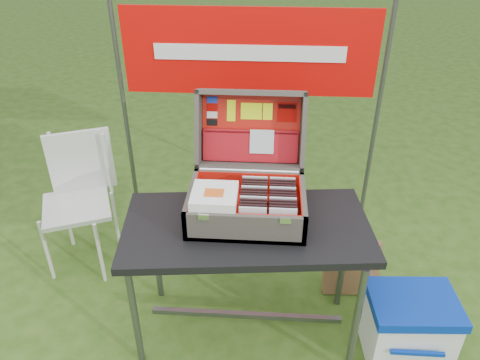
# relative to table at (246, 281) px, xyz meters

# --- Properties ---
(ground) EXTENTS (80.00, 80.00, 0.00)m
(ground) POSITION_rel_table_xyz_m (-0.05, -0.03, -0.38)
(ground) COLOR #2B4F12
(ground) RESTS_ON ground
(table) EXTENTS (1.27, 0.73, 0.76)m
(table) POSITION_rel_table_xyz_m (0.00, 0.00, 0.00)
(table) COLOR black
(table) RESTS_ON ground
(table_top) EXTENTS (1.27, 0.73, 0.04)m
(table_top) POSITION_rel_table_xyz_m (0.00, 0.00, 0.36)
(table_top) COLOR black
(table_top) RESTS_ON ground
(table_leg_fl) EXTENTS (0.04, 0.04, 0.72)m
(table_leg_fl) POSITION_rel_table_xyz_m (-0.55, -0.24, -0.02)
(table_leg_fl) COLOR #59595B
(table_leg_fl) RESTS_ON ground
(table_leg_fr) EXTENTS (0.04, 0.04, 0.72)m
(table_leg_fr) POSITION_rel_table_xyz_m (0.55, -0.24, -0.02)
(table_leg_fr) COLOR #59595B
(table_leg_fr) RESTS_ON ground
(table_leg_bl) EXTENTS (0.04, 0.04, 0.72)m
(table_leg_bl) POSITION_rel_table_xyz_m (-0.55, 0.24, -0.02)
(table_leg_bl) COLOR #59595B
(table_leg_bl) RESTS_ON ground
(table_leg_br) EXTENTS (0.04, 0.04, 0.72)m
(table_leg_br) POSITION_rel_table_xyz_m (0.55, 0.24, -0.02)
(table_leg_br) COLOR #59595B
(table_leg_br) RESTS_ON ground
(table_brace) EXTENTS (1.06, 0.03, 0.03)m
(table_brace) POSITION_rel_table_xyz_m (0.00, -0.00, -0.26)
(table_brace) COLOR #59595B
(table_brace) RESTS_ON ground
(suitcase) EXTENTS (0.57, 0.57, 0.52)m
(suitcase) POSITION_rel_table_xyz_m (-0.00, 0.12, 0.64)
(suitcase) COLOR #565147
(suitcase) RESTS_ON table
(suitcase_base_bottom) EXTENTS (0.57, 0.41, 0.02)m
(suitcase_base_bottom) POSITION_rel_table_xyz_m (-0.00, 0.06, 0.39)
(suitcase_base_bottom) COLOR #565147
(suitcase_base_bottom) RESTS_ON table_top
(suitcase_base_wall_front) EXTENTS (0.57, 0.02, 0.15)m
(suitcase_base_wall_front) POSITION_rel_table_xyz_m (-0.00, -0.14, 0.46)
(suitcase_base_wall_front) COLOR #565147
(suitcase_base_wall_front) RESTS_ON table_top
(suitcase_base_wall_back) EXTENTS (0.57, 0.02, 0.15)m
(suitcase_base_wall_back) POSITION_rel_table_xyz_m (-0.00, 0.25, 0.46)
(suitcase_base_wall_back) COLOR #565147
(suitcase_base_wall_back) RESTS_ON table_top
(suitcase_base_wall_left) EXTENTS (0.02, 0.41, 0.15)m
(suitcase_base_wall_left) POSITION_rel_table_xyz_m (-0.28, 0.06, 0.46)
(suitcase_base_wall_left) COLOR #565147
(suitcase_base_wall_left) RESTS_ON table_top
(suitcase_base_wall_right) EXTENTS (0.02, 0.41, 0.15)m
(suitcase_base_wall_right) POSITION_rel_table_xyz_m (0.27, 0.06, 0.46)
(suitcase_base_wall_right) COLOR #565147
(suitcase_base_wall_right) RESTS_ON table_top
(suitcase_liner_floor) EXTENTS (0.53, 0.36, 0.01)m
(suitcase_liner_floor) POSITION_rel_table_xyz_m (-0.00, 0.06, 0.41)
(suitcase_liner_floor) COLOR red
(suitcase_liner_floor) RESTS_ON suitcase_base_bottom
(suitcase_latch_left) EXTENTS (0.05, 0.01, 0.03)m
(suitcase_latch_left) POSITION_rel_table_xyz_m (-0.19, -0.15, 0.52)
(suitcase_latch_left) COLOR silver
(suitcase_latch_left) RESTS_ON suitcase_base_wall_front
(suitcase_latch_right) EXTENTS (0.05, 0.01, 0.03)m
(suitcase_latch_right) POSITION_rel_table_xyz_m (0.18, -0.15, 0.52)
(suitcase_latch_right) COLOR silver
(suitcase_latch_right) RESTS_ON suitcase_base_wall_front
(suitcase_hinge) EXTENTS (0.52, 0.02, 0.02)m
(suitcase_hinge) POSITION_rel_table_xyz_m (-0.00, 0.26, 0.53)
(suitcase_hinge) COLOR silver
(suitcase_hinge) RESTS_ON suitcase_base_wall_back
(suitcase_lid_back) EXTENTS (0.57, 0.15, 0.40)m
(suitcase_lid_back) POSITION_rel_table_xyz_m (-0.00, 0.46, 0.69)
(suitcase_lid_back) COLOR #565147
(suitcase_lid_back) RESTS_ON suitcase_base_wall_back
(suitcase_lid_rim_far) EXTENTS (0.57, 0.15, 0.07)m
(suitcase_lid_rim_far) POSITION_rel_table_xyz_m (-0.00, 0.45, 0.89)
(suitcase_lid_rim_far) COLOR #565147
(suitcase_lid_rim_far) RESTS_ON suitcase_lid_back
(suitcase_lid_rim_near) EXTENTS (0.57, 0.15, 0.07)m
(suitcase_lid_rim_near) POSITION_rel_table_xyz_m (-0.00, 0.34, 0.52)
(suitcase_lid_rim_near) COLOR #565147
(suitcase_lid_rim_near) RESTS_ON suitcase_lid_back
(suitcase_lid_rim_left) EXTENTS (0.02, 0.27, 0.44)m
(suitcase_lid_rim_left) POSITION_rel_table_xyz_m (-0.28, 0.40, 0.71)
(suitcase_lid_rim_left) COLOR #565147
(suitcase_lid_rim_left) RESTS_ON suitcase_lid_back
(suitcase_lid_rim_right) EXTENTS (0.02, 0.27, 0.44)m
(suitcase_lid_rim_right) POSITION_rel_table_xyz_m (0.27, 0.40, 0.71)
(suitcase_lid_rim_right) COLOR #565147
(suitcase_lid_rim_right) RESTS_ON suitcase_lid_back
(suitcase_lid_liner) EXTENTS (0.52, 0.12, 0.35)m
(suitcase_lid_liner) POSITION_rel_table_xyz_m (-0.00, 0.44, 0.69)
(suitcase_lid_liner) COLOR red
(suitcase_lid_liner) RESTS_ON suitcase_lid_back
(suitcase_liner_wall_front) EXTENTS (0.53, 0.01, 0.13)m
(suitcase_liner_wall_front) POSITION_rel_table_xyz_m (-0.00, -0.12, 0.47)
(suitcase_liner_wall_front) COLOR red
(suitcase_liner_wall_front) RESTS_ON suitcase_base_bottom
(suitcase_liner_wall_back) EXTENTS (0.53, 0.01, 0.13)m
(suitcase_liner_wall_back) POSITION_rel_table_xyz_m (-0.00, 0.23, 0.47)
(suitcase_liner_wall_back) COLOR red
(suitcase_liner_wall_back) RESTS_ON suitcase_base_bottom
(suitcase_liner_wall_left) EXTENTS (0.01, 0.36, 0.13)m
(suitcase_liner_wall_left) POSITION_rel_table_xyz_m (-0.27, 0.06, 0.47)
(suitcase_liner_wall_left) COLOR red
(suitcase_liner_wall_left) RESTS_ON suitcase_base_bottom
(suitcase_liner_wall_right) EXTENTS (0.01, 0.36, 0.13)m
(suitcase_liner_wall_right) POSITION_rel_table_xyz_m (0.26, 0.06, 0.47)
(suitcase_liner_wall_right) COLOR red
(suitcase_liner_wall_right) RESTS_ON suitcase_base_bottom
(suitcase_lid_pocket) EXTENTS (0.51, 0.08, 0.17)m
(suitcase_lid_pocket) POSITION_rel_table_xyz_m (-0.00, 0.40, 0.60)
(suitcase_lid_pocket) COLOR #A20F17
(suitcase_lid_pocket) RESTS_ON suitcase_lid_liner
(suitcase_pocket_edge) EXTENTS (0.50, 0.03, 0.03)m
(suitcase_pocket_edge) POSITION_rel_table_xyz_m (-0.00, 0.42, 0.68)
(suitcase_pocket_edge) COLOR #A20F17
(suitcase_pocket_edge) RESTS_ON suitcase_lid_pocket
(suitcase_pocket_cd) EXTENTS (0.13, 0.05, 0.13)m
(suitcase_pocket_cd) POSITION_rel_table_xyz_m (0.06, 0.39, 0.64)
(suitcase_pocket_cd) COLOR silver
(suitcase_pocket_cd) RESTS_ON suitcase_lid_pocket
(lid_sticker_cc_a) EXTENTS (0.06, 0.01, 0.03)m
(lid_sticker_cc_a) POSITION_rel_table_xyz_m (-0.21, 0.48, 0.83)
(lid_sticker_cc_a) COLOR #1933B2
(lid_sticker_cc_a) RESTS_ON suitcase_lid_liner
(lid_sticker_cc_b) EXTENTS (0.06, 0.01, 0.03)m
(lid_sticker_cc_b) POSITION_rel_table_xyz_m (-0.21, 0.47, 0.79)
(lid_sticker_cc_b) COLOR #AF0400
(lid_sticker_cc_b) RESTS_ON suitcase_lid_liner
(lid_sticker_cc_c) EXTENTS (0.06, 0.01, 0.03)m
(lid_sticker_cc_c) POSITION_rel_table_xyz_m (-0.21, 0.46, 0.76)
(lid_sticker_cc_c) COLOR white
(lid_sticker_cc_c) RESTS_ON suitcase_lid_liner
(lid_sticker_cc_d) EXTENTS (0.06, 0.01, 0.03)m
(lid_sticker_cc_d) POSITION_rel_table_xyz_m (-0.21, 0.45, 0.72)
(lid_sticker_cc_d) COLOR black
(lid_sticker_cc_d) RESTS_ON suitcase_lid_liner
(lid_card_neon_tall) EXTENTS (0.05, 0.04, 0.11)m
(lid_card_neon_tall) POSITION_rel_table_xyz_m (-0.11, 0.47, 0.78)
(lid_card_neon_tall) COLOR #D9F310
(lid_card_neon_tall) RESTS_ON suitcase_lid_liner
(lid_card_neon_main) EXTENTS (0.11, 0.03, 0.08)m
(lid_card_neon_main) POSITION_rel_table_xyz_m (-0.00, 0.47, 0.78)
(lid_card_neon_main) COLOR #D9F310
(lid_card_neon_main) RESTS_ON suitcase_lid_liner
(lid_card_neon_small) EXTENTS (0.05, 0.03, 0.08)m
(lid_card_neon_small) POSITION_rel_table_xyz_m (0.08, 0.47, 0.78)
(lid_card_neon_small) COLOR #D9F310
(lid_card_neon_small) RESTS_ON suitcase_lid_liner
(lid_sticker_band) EXTENTS (0.10, 0.03, 0.10)m
(lid_sticker_band) POSITION_rel_table_xyz_m (0.19, 0.47, 0.78)
(lid_sticker_band) COLOR #AF0400
(lid_sticker_band) RESTS_ON suitcase_lid_liner
(lid_sticker_band_bar) EXTENTS (0.09, 0.01, 0.02)m
(lid_sticker_band_bar) POSITION_rel_table_xyz_m (0.19, 0.48, 0.81)
(lid_sticker_band_bar) COLOR black
(lid_sticker_band_bar) RESTS_ON suitcase_lid_liner
(cd_left_0) EXTENTS (0.13, 0.01, 0.15)m
(cd_left_0) POSITION_rel_table_xyz_m (0.03, -0.10, 0.48)
(cd_left_0) COLOR silver
(cd_left_0) RESTS_ON suitcase_liner_floor
(cd_left_1) EXTENTS (0.13, 0.01, 0.15)m
(cd_left_1) POSITION_rel_table_xyz_m (0.03, -0.08, 0.48)
(cd_left_1) COLOR black
(cd_left_1) RESTS_ON suitcase_liner_floor
(cd_left_2) EXTENTS (0.13, 0.01, 0.15)m
(cd_left_2) POSITION_rel_table_xyz_m (0.03, -0.06, 0.48)
(cd_left_2) COLOR black
(cd_left_2) RESTS_ON suitcase_liner_floor
(cd_left_3) EXTENTS (0.13, 0.01, 0.15)m
(cd_left_3) POSITION_rel_table_xyz_m (0.03, -0.03, 0.48)
(cd_left_3) COLOR black
(cd_left_3) RESTS_ON suitcase_liner_floor
(cd_left_4) EXTENTS (0.13, 0.01, 0.15)m
(cd_left_4) POSITION_rel_table_xyz_m (0.03, -0.01, 0.48)
(cd_left_4) COLOR silver
(cd_left_4) RESTS_ON suitcase_liner_floor
(cd_left_5) EXTENTS (0.13, 0.01, 0.15)m
(cd_left_5) POSITION_rel_table_xyz_m (0.03, 0.01, 0.48)
(cd_left_5) COLOR black
(cd_left_5) RESTS_ON suitcase_liner_floor
(cd_left_6) EXTENTS (0.13, 0.01, 0.15)m
(cd_left_6) POSITION_rel_table_xyz_m (0.03, 0.03, 0.48)
(cd_left_6) COLOR black
(cd_left_6) RESTS_ON suitcase_liner_floor
(cd_left_7) EXTENTS (0.13, 0.01, 0.15)m
(cd_left_7) POSITION_rel_table_xyz_m (0.03, 0.06, 0.48)
(cd_left_7) COLOR black
(cd_left_7) RESTS_ON suitcase_liner_floor
(cd_left_8) EXTENTS (0.13, 0.01, 0.15)m
(cd_left_8) POSITION_rel_table_xyz_m (0.03, 0.08, 0.48)
(cd_left_8) COLOR silver
(cd_left_8) RESTS_ON suitcase_liner_floor
(cd_left_9) EXTENTS (0.13, 0.01, 0.15)m
(cd_left_9) POSITION_rel_table_xyz_m (0.03, 0.10, 0.48)
(cd_left_9) COLOR black
(cd_left_9) RESTS_ON suitcase_liner_floor
(cd_left_10) EXTENTS (0.13, 0.01, 0.15)m
(cd_left_10) POSITION_rel_table_xyz_m (0.03, 0.12, 0.48)
(cd_left_10) COLOR black
(cd_left_10) RESTS_ON suitcase_liner_floor
(cd_left_11) EXTENTS (0.13, 0.01, 0.15)m
(cd_left_11) POSITION_rel_table_xyz_m (0.03, 0.15, 0.48)
(cd_left_11) COLOR black
(cd_left_11) RESTS_ON suitcase_liner_floor
(cd_left_12) EXTENTS (0.13, 0.01, 0.15)m
(cd_left_12) POSITION_rel_table_xyz_m (0.03, 0.17, 0.48)
(cd_left_12) COLOR silver
(cd_left_12) RESTS_ON suitcase_liner_floor
(cd_right_0) EXTENTS (0.13, 0.01, 0.15)m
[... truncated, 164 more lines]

